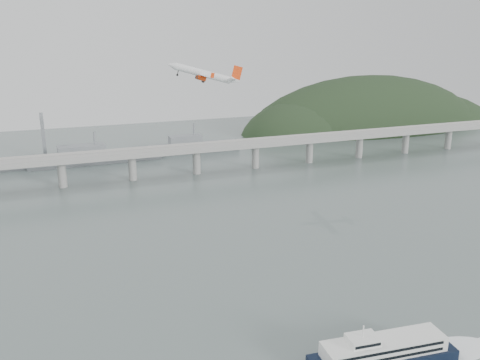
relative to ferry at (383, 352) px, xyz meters
name	(u,v)px	position (x,y,z in m)	size (l,w,h in m)	color
ground	(287,296)	(-9.40, 52.31, -4.26)	(900.00, 900.00, 0.00)	slate
bridge	(170,154)	(-10.55, 252.31, 13.39)	(800.00, 22.00, 23.90)	gray
headland	(376,141)	(275.78, 384.06, -23.60)	(365.00, 155.00, 156.00)	black
ferry	(383,352)	(0.00, 0.00, 0.00)	(83.24, 19.85, 15.70)	black
airliner	(205,74)	(-11.03, 157.64, 80.09)	(42.44, 38.89, 14.20)	white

